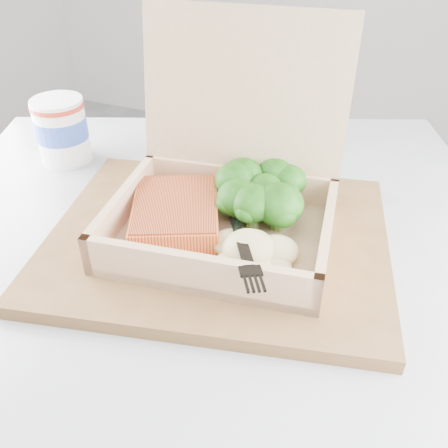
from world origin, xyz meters
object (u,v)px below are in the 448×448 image
at_px(cafe_table, 215,347).
at_px(takeout_container, 229,182).
at_px(paper_cup, 61,129).
at_px(serving_tray, 218,239).

height_order(cafe_table, takeout_container, takeout_container).
relative_size(takeout_container, paper_cup, 2.82).
height_order(cafe_table, serving_tray, serving_tray).
height_order(serving_tray, takeout_container, takeout_container).
bearing_deg(serving_tray, cafe_table, -164.05).
distance_m(cafe_table, serving_tray, 0.19).
bearing_deg(serving_tray, takeout_container, 84.88).
bearing_deg(paper_cup, cafe_table, -20.73).
height_order(takeout_container, paper_cup, takeout_container).
distance_m(serving_tray, takeout_container, 0.07).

